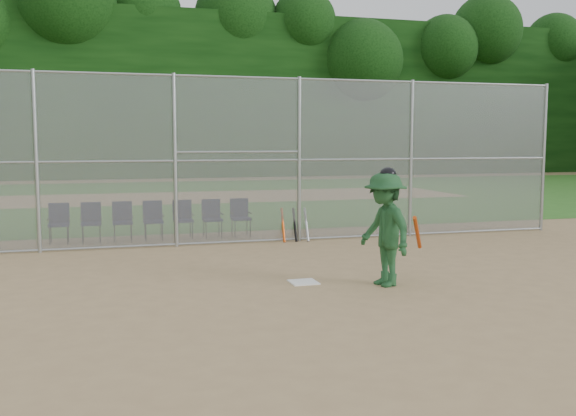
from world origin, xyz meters
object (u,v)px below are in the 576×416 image
object	(u,v)px
home_plate	(303,282)
chair_0	(59,224)
batter_at_plate	(385,229)
water_cooler	(383,227)

from	to	relation	value
home_plate	chair_0	xyz separation A→B (m)	(-4.38, 5.73, 0.47)
batter_at_plate	chair_0	world-z (taller)	batter_at_plate
water_cooler	chair_0	distance (m)	8.17
water_cooler	batter_at_plate	bearing A→B (deg)	-114.29
home_plate	chair_0	bearing A→B (deg)	127.36
home_plate	chair_0	distance (m)	7.23
batter_at_plate	chair_0	size ratio (longest dim) A/B	2.11
batter_at_plate	water_cooler	world-z (taller)	batter_at_plate
chair_0	home_plate	bearing A→B (deg)	-52.64
batter_at_plate	chair_0	distance (m)	8.48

